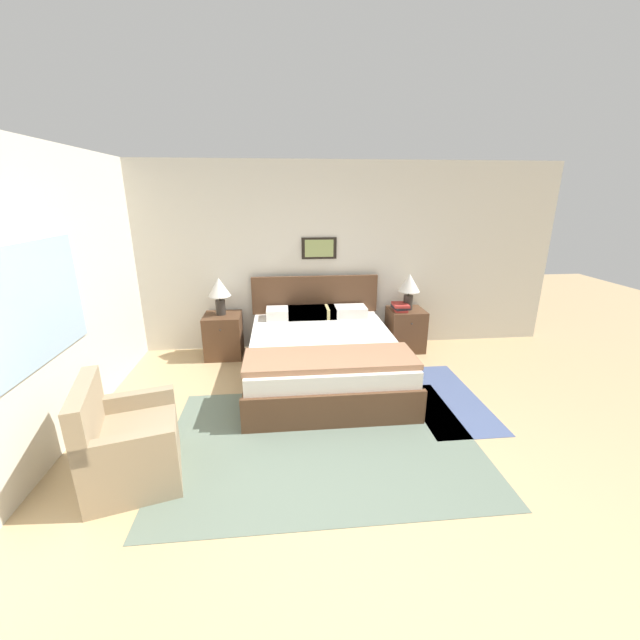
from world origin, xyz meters
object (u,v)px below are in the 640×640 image
(nightstand_near_window, at_px, (224,336))
(armchair, at_px, (128,445))
(bed, at_px, (323,355))
(table_lamp_by_door, at_px, (409,285))
(nightstand_by_door, at_px, (405,329))
(table_lamp_near_window, at_px, (219,290))

(nightstand_near_window, bearing_deg, armchair, -99.66)
(bed, height_order, table_lamp_by_door, table_lamp_by_door)
(armchair, relative_size, nightstand_by_door, 1.52)
(armchair, relative_size, table_lamp_by_door, 1.80)
(table_lamp_by_door, bearing_deg, table_lamp_near_window, 180.00)
(nightstand_near_window, relative_size, table_lamp_by_door, 1.18)
(armchair, bearing_deg, table_lamp_by_door, 114.45)
(nightstand_near_window, bearing_deg, nightstand_by_door, 0.00)
(armchair, xyz_separation_m, table_lamp_near_window, (0.40, 2.46, 0.65))
(armchair, relative_size, nightstand_near_window, 1.52)
(bed, height_order, armchair, bed)
(bed, relative_size, nightstand_by_door, 3.63)
(nightstand_by_door, bearing_deg, table_lamp_by_door, 48.09)
(nightstand_near_window, height_order, table_lamp_by_door, table_lamp_by_door)
(table_lamp_near_window, xyz_separation_m, table_lamp_by_door, (2.61, 0.00, 0.00))
(bed, height_order, nightstand_near_window, bed)
(nightstand_near_window, distance_m, nightstand_by_door, 2.58)
(table_lamp_near_window, distance_m, table_lamp_by_door, 2.61)
(nightstand_by_door, bearing_deg, bed, -147.59)
(bed, xyz_separation_m, nightstand_by_door, (1.29, 0.82, 0.00))
(armchair, height_order, nightstand_near_window, armchair)
(bed, bearing_deg, nightstand_near_window, 147.53)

